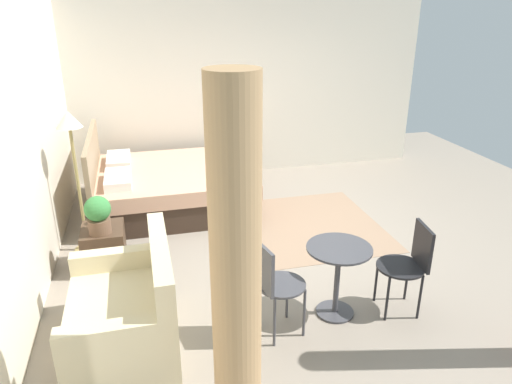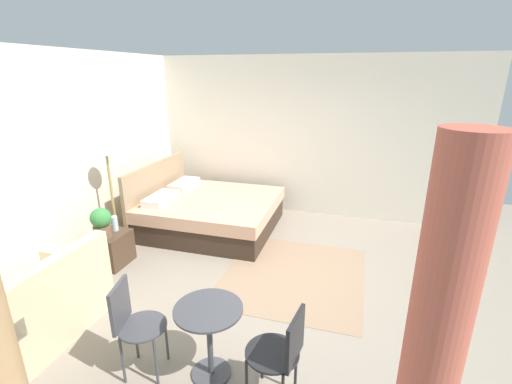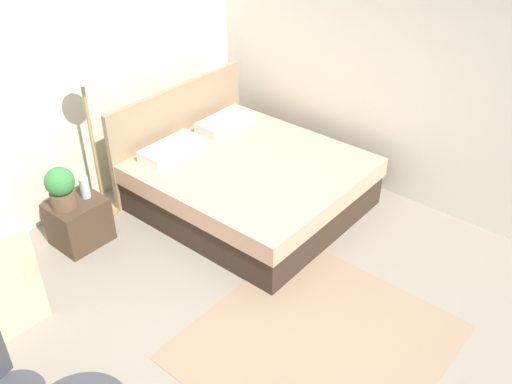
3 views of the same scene
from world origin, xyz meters
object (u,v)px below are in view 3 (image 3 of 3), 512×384
(potted_plant, at_px, (61,187))
(floor_lamp, at_px, (84,97))
(nightstand, at_px, (79,222))
(vase, at_px, (85,188))
(bed, at_px, (246,180))

(potted_plant, bearing_deg, floor_lamp, 22.51)
(nightstand, xyz_separation_m, vase, (0.12, -0.02, 0.33))
(nightstand, distance_m, vase, 0.35)
(nightstand, xyz_separation_m, potted_plant, (-0.10, 0.01, 0.44))
(bed, xyz_separation_m, nightstand, (-1.50, 0.80, -0.07))
(bed, xyz_separation_m, potted_plant, (-1.60, 0.81, 0.37))
(nightstand, distance_m, floor_lamp, 1.17)
(vase, bearing_deg, nightstand, 172.85)
(nightstand, bearing_deg, vase, -7.15)
(vase, bearing_deg, bed, -29.66)
(vase, bearing_deg, floor_lamp, 37.53)
(nightstand, relative_size, potted_plant, 1.21)
(bed, distance_m, vase, 1.61)
(floor_lamp, bearing_deg, bed, -44.06)
(bed, height_order, vase, bed)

